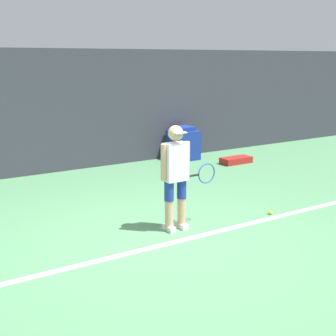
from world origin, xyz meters
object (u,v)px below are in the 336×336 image
at_px(tennis_player, 176,173).
at_px(covered_chair, 183,144).
at_px(equipment_bag, 236,160).
at_px(tennis_ball, 270,212).

bearing_deg(tennis_player, covered_chair, 54.31).
bearing_deg(equipment_bag, covered_chair, 126.53).
relative_size(tennis_ball, covered_chair, 0.08).
xyz_separation_m(tennis_player, equipment_bag, (3.67, 2.95, -0.78)).
distance_m(covered_chair, equipment_bag, 1.38).
bearing_deg(tennis_player, tennis_ball, -9.05).
bearing_deg(covered_chair, tennis_ball, -105.72).
relative_size(tennis_ball, equipment_bag, 0.09).
distance_m(tennis_ball, equipment_bag, 3.79).
bearing_deg(tennis_ball, covered_chair, 74.28).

